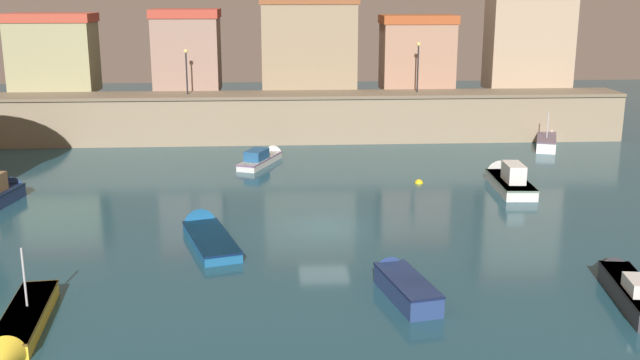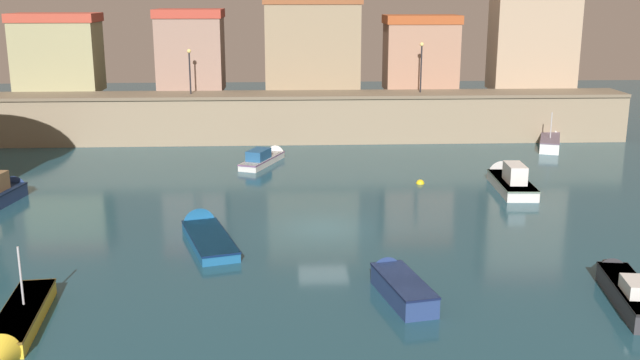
# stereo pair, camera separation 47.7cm
# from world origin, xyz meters

# --- Properties ---
(ground_plane) EXTENTS (124.39, 124.39, 0.00)m
(ground_plane) POSITION_xyz_m (0.00, 0.00, 0.00)
(ground_plane) COLOR #1E4756
(quay_wall) EXTENTS (50.01, 4.00, 3.79)m
(quay_wall) POSITION_xyz_m (0.00, 22.58, 1.91)
(quay_wall) COLOR gray
(quay_wall) RESTS_ON ground
(old_town_backdrop) EXTENTS (46.03, 4.63, 9.63)m
(old_town_backdrop) POSITION_xyz_m (0.71, 26.30, 7.32)
(old_town_backdrop) COLOR #9A976B
(old_town_backdrop) RESTS_ON ground
(quay_lamp_0) EXTENTS (0.32, 0.32, 3.45)m
(quay_lamp_0) POSITION_xyz_m (-9.16, 22.58, 6.09)
(quay_lamp_0) COLOR black
(quay_lamp_0) RESTS_ON quay_wall
(quay_lamp_1) EXTENTS (0.32, 0.32, 3.91)m
(quay_lamp_1) POSITION_xyz_m (8.87, 22.58, 6.35)
(quay_lamp_1) COLOR black
(quay_lamp_1) RESTS_ON quay_wall
(moored_boat_0) EXTENTS (2.31, 5.21, 1.26)m
(moored_boat_0) POSITION_xyz_m (2.47, -8.40, 0.45)
(moored_boat_0) COLOR navy
(moored_boat_0) RESTS_ON ground
(moored_boat_1) EXTENTS (3.54, 7.03, 1.61)m
(moored_boat_1) POSITION_xyz_m (-5.83, -1.03, 0.26)
(moored_boat_1) COLOR #195689
(moored_boat_1) RESTS_ON ground
(moored_boat_2) EXTENTS (2.27, 5.31, 2.14)m
(moored_boat_2) POSITION_xyz_m (-17.85, 5.92, 0.53)
(moored_boat_2) COLOR navy
(moored_boat_2) RESTS_ON ground
(moored_boat_3) EXTENTS (3.38, 6.18, 3.02)m
(moored_boat_3) POSITION_xyz_m (18.43, 19.42, 0.45)
(moored_boat_3) COLOR white
(moored_boat_3) RESTS_ON ground
(moored_boat_4) EXTENTS (2.16, 6.65, 1.47)m
(moored_boat_4) POSITION_xyz_m (11.18, -9.29, 0.47)
(moored_boat_4) COLOR #333338
(moored_boat_4) RESTS_ON ground
(moored_boat_5) EXTENTS (2.18, 6.93, 2.25)m
(moored_boat_5) POSITION_xyz_m (11.69, 7.68, 0.48)
(moored_boat_5) COLOR silver
(moored_boat_5) RESTS_ON ground
(moored_boat_6) EXTENTS (1.96, 6.95, 3.11)m
(moored_boat_6) POSITION_xyz_m (-11.19, -11.55, 0.33)
(moored_boat_6) COLOR gold
(moored_boat_6) RESTS_ON ground
(moored_boat_7) EXTENTS (3.58, 6.39, 1.52)m
(moored_boat_7) POSITION_xyz_m (-3.14, 15.12, 0.36)
(moored_boat_7) COLOR silver
(moored_boat_7) RESTS_ON ground
(mooring_buoy_1) EXTENTS (0.51, 0.51, 0.51)m
(mooring_buoy_1) POSITION_xyz_m (6.46, 8.59, 0.00)
(mooring_buoy_1) COLOR yellow
(mooring_buoy_1) RESTS_ON ground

